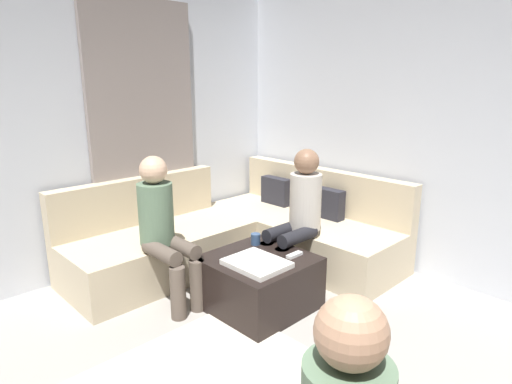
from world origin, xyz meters
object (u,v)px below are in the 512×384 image
(game_remote, at_px, (295,255))
(person_on_couch_side, at_px, (163,225))
(ottoman, at_px, (259,282))
(person_on_couch_back, at_px, (298,212))
(coffee_mug, at_px, (256,239))
(sectional_couch, at_px, (242,235))

(game_remote, relative_size, person_on_couch_side, 0.12)
(ottoman, distance_m, person_on_couch_back, 0.72)
(person_on_couch_back, relative_size, person_on_couch_side, 1.00)
(coffee_mug, relative_size, game_remote, 0.63)
(ottoman, xyz_separation_m, game_remote, (0.18, 0.22, 0.22))
(ottoman, bearing_deg, coffee_mug, 140.71)
(sectional_couch, relative_size, ottoman, 3.36)
(coffee_mug, height_order, person_on_couch_side, person_on_couch_side)
(sectional_couch, distance_m, coffee_mug, 0.65)
(ottoman, height_order, game_remote, game_remote)
(ottoman, xyz_separation_m, coffee_mug, (-0.22, 0.18, 0.26))
(coffee_mug, height_order, game_remote, coffee_mug)
(coffee_mug, bearing_deg, game_remote, 5.71)
(sectional_couch, height_order, coffee_mug, sectional_couch)
(sectional_couch, xyz_separation_m, coffee_mug, (0.53, -0.33, 0.19))
(ottoman, distance_m, game_remote, 0.36)
(ottoman, bearing_deg, person_on_couch_side, -141.68)
(sectional_couch, relative_size, person_on_couch_back, 2.12)
(game_remote, height_order, person_on_couch_back, person_on_couch_back)
(ottoman, height_order, coffee_mug, coffee_mug)
(ottoman, distance_m, coffee_mug, 0.38)
(ottoman, relative_size, person_on_couch_side, 0.63)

